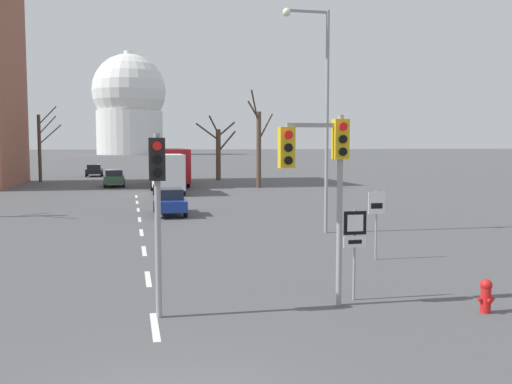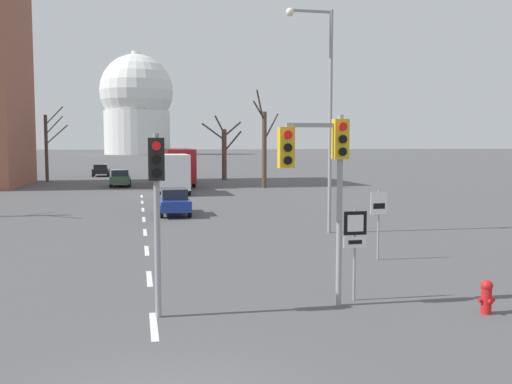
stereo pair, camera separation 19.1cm
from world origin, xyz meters
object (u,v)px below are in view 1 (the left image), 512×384
at_px(fire_hydrant, 486,295).
at_px(street_lamp_right, 320,101).
at_px(speed_limit_sign, 376,213).
at_px(delivery_truck, 167,172).
at_px(city_bus, 172,164).
at_px(traffic_signal_centre_tall, 157,189).
at_px(traffic_signal_near_right, 322,163).
at_px(sedan_near_left, 94,170).
at_px(sedan_near_right, 114,178).
at_px(route_sign_post, 355,239).
at_px(sedan_mid_centre, 170,201).
at_px(sedan_far_left, 161,169).

relative_size(fire_hydrant, street_lamp_right, 0.08).
xyz_separation_m(speed_limit_sign, delivery_truck, (-5.26, 28.09, 0.09)).
relative_size(fire_hydrant, city_bus, 0.07).
bearing_deg(traffic_signal_centre_tall, traffic_signal_near_right, 0.66).
xyz_separation_m(street_lamp_right, delivery_truck, (-5.25, 22.09, -4.15)).
bearing_deg(street_lamp_right, fire_hydrant, -90.34).
bearing_deg(sedan_near_left, sedan_near_right, -81.02).
relative_size(traffic_signal_centre_tall, fire_hydrant, 5.21).
distance_m(traffic_signal_near_right, fire_hydrant, 4.95).
xyz_separation_m(fire_hydrant, delivery_truck, (-5.17, 34.42, 1.26)).
relative_size(fire_hydrant, delivery_truck, 0.11).
bearing_deg(fire_hydrant, traffic_signal_near_right, 159.63).
relative_size(route_sign_post, street_lamp_right, 0.24).
height_order(speed_limit_sign, delivery_truck, delivery_truck).
height_order(traffic_signal_centre_tall, street_lamp_right, street_lamp_right).
xyz_separation_m(traffic_signal_centre_tall, delivery_truck, (2.36, 33.11, -1.25)).
height_order(traffic_signal_near_right, sedan_near_left, traffic_signal_near_right).
xyz_separation_m(fire_hydrant, sedan_mid_centre, (-5.96, 20.32, 0.34)).
distance_m(sedan_mid_centre, delivery_truck, 14.15).
relative_size(street_lamp_right, sedan_near_left, 2.25).
bearing_deg(route_sign_post, traffic_signal_centre_tall, -175.24).
xyz_separation_m(sedan_near_left, sedan_near_right, (2.81, -17.75, 0.04)).
distance_m(traffic_signal_near_right, city_bus, 42.27).
relative_size(sedan_near_right, sedan_mid_centre, 0.95).
height_order(fire_hydrant, city_bus, city_bus).
xyz_separation_m(street_lamp_right, city_bus, (-4.17, 31.27, -3.80)).
bearing_deg(street_lamp_right, sedan_mid_centre, 127.03).
distance_m(traffic_signal_centre_tall, speed_limit_sign, 9.22).
height_order(route_sign_post, speed_limit_sign, speed_limit_sign).
height_order(sedan_mid_centre, delivery_truck, delivery_truck).
relative_size(traffic_signal_centre_tall, route_sign_post, 1.80).
relative_size(sedan_far_left, city_bus, 0.36).
relative_size(street_lamp_right, delivery_truck, 1.35).
relative_size(sedan_near_left, sedan_far_left, 1.11).
bearing_deg(sedan_far_left, speed_limit_sign, -85.35).
relative_size(traffic_signal_centre_tall, city_bus, 0.39).
bearing_deg(delivery_truck, traffic_signal_near_right, -87.33).
xyz_separation_m(traffic_signal_near_right, traffic_signal_centre_tall, (-3.90, -0.05, -0.57)).
distance_m(traffic_signal_centre_tall, city_bus, 42.44).
height_order(traffic_signal_centre_tall, sedan_near_right, traffic_signal_centre_tall).
bearing_deg(sedan_near_right, sedan_far_left, 73.45).
xyz_separation_m(sedan_near_right, sedan_far_left, (5.20, 17.51, -0.01)).
xyz_separation_m(sedan_near_left, sedan_mid_centre, (6.34, -40.04, -0.01)).
xyz_separation_m(route_sign_post, sedan_mid_centre, (-3.36, 18.61, -0.81)).
relative_size(route_sign_post, sedan_far_left, 0.60).
relative_size(city_bus, delivery_truck, 1.50).
bearing_deg(delivery_truck, sedan_near_left, 105.37).
bearing_deg(fire_hydrant, city_bus, 95.37).
height_order(speed_limit_sign, street_lamp_right, street_lamp_right).
distance_m(route_sign_post, sedan_near_right, 41.48).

